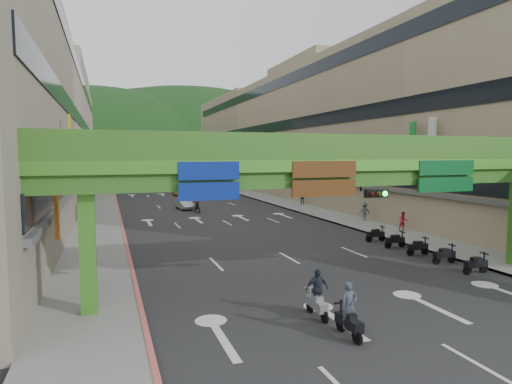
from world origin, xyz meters
TOP-DOWN VIEW (x-y plane):
  - ground at (0.00, 0.00)m, footprint 320.00×320.00m
  - road_slab at (0.00, 50.00)m, footprint 18.00×140.00m
  - sidewalk_left at (-11.00, 50.00)m, footprint 4.00×140.00m
  - sidewalk_right at (11.00, 50.00)m, footprint 4.00×140.00m
  - curb_left at (-9.10, 50.00)m, footprint 0.20×140.00m
  - curb_right at (9.10, 50.00)m, footprint 0.20×140.00m
  - building_row_left at (-18.93, 50.00)m, footprint 12.80×95.00m
  - building_row_right at (18.93, 50.00)m, footprint 12.80×95.00m
  - overpass_near at (0.93, 5.38)m, footprint 28.00×12.27m
  - overpass_far at (0.00, 65.00)m, footprint 28.00×2.20m
  - hill_left at (-15.00, 160.00)m, footprint 168.00×140.00m
  - hill_right at (25.00, 180.00)m, footprint 208.00×176.00m
  - bunting_string at (0.00, 30.00)m, footprint 26.00×0.36m
  - scooter_rider_near at (-2.61, 1.00)m, footprint 0.59×1.60m
  - scooter_rider_mid at (-1.09, 33.97)m, footprint 0.90×1.58m
  - scooter_rider_left at (-2.81, 2.95)m, footprint 0.94×1.60m
  - scooter_rider_far at (0.48, 48.01)m, footprint 0.91×1.59m
  - parked_scooter_row at (7.80, 10.00)m, footprint 1.60×9.35m
  - car_silver at (-2.01, 37.14)m, footprint 1.68×3.98m
  - car_yellow at (0.07, 53.78)m, footprint 1.72×3.96m
  - pedestrian_red at (12.20, 16.94)m, footprint 0.83×0.70m
  - pedestrian_dark at (12.20, 35.80)m, footprint 1.08×0.83m
  - pedestrian_blue at (12.20, 22.43)m, footprint 0.88×0.71m

SIDE VIEW (x-z plane):
  - ground at x=0.00m, z-range 0.00..0.00m
  - hill_left at x=-15.00m, z-range -56.00..56.00m
  - hill_right at x=25.00m, z-range -64.00..64.00m
  - road_slab at x=0.00m, z-range 0.00..0.02m
  - sidewalk_left at x=-11.00m, z-range 0.00..0.15m
  - sidewalk_right at x=11.00m, z-range 0.00..0.15m
  - curb_left at x=-9.10m, z-range 0.00..0.18m
  - curb_right at x=9.10m, z-range 0.00..0.18m
  - parked_scooter_row at x=7.80m, z-range -0.02..1.06m
  - car_silver at x=-2.01m, z-range 0.00..1.28m
  - car_yellow at x=0.07m, z-range 0.00..1.33m
  - pedestrian_red at x=12.20m, z-range 0.00..1.51m
  - pedestrian_blue at x=12.20m, z-range 0.00..1.65m
  - pedestrian_dark at x=12.20m, z-range 0.00..1.71m
  - scooter_rider_near at x=-2.61m, z-range -0.08..1.87m
  - scooter_rider_left at x=-2.81m, z-range -0.01..1.90m
  - scooter_rider_mid at x=-1.09m, z-range 0.03..2.00m
  - scooter_rider_far at x=0.48m, z-range 0.01..2.04m
  - overpass_near at x=0.93m, z-range 1.66..8.76m
  - overpass_far at x=0.00m, z-range 1.85..8.95m
  - bunting_string at x=0.00m, z-range 5.73..6.19m
  - building_row_left at x=-18.93m, z-range -0.04..18.96m
  - building_row_right at x=18.93m, z-range -0.04..18.96m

